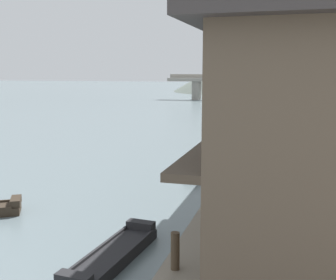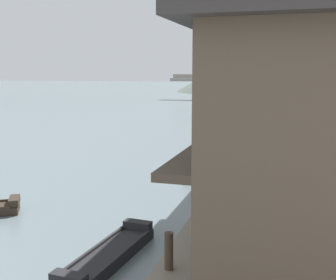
{
  "view_description": "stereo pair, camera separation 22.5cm",
  "coord_description": "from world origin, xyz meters",
  "px_view_note": "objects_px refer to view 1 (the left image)",
  "views": [
    {
      "loc": [
        8.85,
        -5.66,
        5.34
      ],
      "look_at": [
        2.3,
        17.04,
        1.46
      ],
      "focal_mm": 45.27,
      "sensor_mm": 36.0,
      "label": 1
    },
    {
      "loc": [
        9.06,
        -5.6,
        5.34
      ],
      "look_at": [
        2.3,
        17.04,
        1.46
      ],
      "focal_mm": 45.27,
      "sensor_mm": 36.0,
      "label": 2
    }
  ],
  "objects_px": {
    "house_waterfront_second": "(312,73)",
    "house_waterfront_narrow": "(306,91)",
    "boat_moored_third": "(244,128)",
    "house_waterfront_far": "(302,88)",
    "mooring_post_dock_mid": "(220,182)",
    "boat_moored_far": "(211,167)",
    "house_waterfront_end": "(298,85)",
    "house_waterfront_tall": "(312,98)",
    "boat_moored_second": "(113,256)",
    "stone_bridge": "(240,83)",
    "boat_moored_nearest": "(252,114)",
    "mooring_post_dock_near": "(175,251)",
    "boat_midriver_drifting": "(259,108)"
  },
  "relations": [
    {
      "from": "house_waterfront_second",
      "to": "house_waterfront_narrow",
      "type": "relative_size",
      "value": 1.42
    },
    {
      "from": "boat_moored_third",
      "to": "house_waterfront_second",
      "type": "height_order",
      "value": "house_waterfront_second"
    },
    {
      "from": "house_waterfront_far",
      "to": "mooring_post_dock_mid",
      "type": "distance_m",
      "value": 22.66
    },
    {
      "from": "boat_moored_far",
      "to": "house_waterfront_end",
      "type": "xyz_separation_m",
      "value": [
        4.69,
        22.86,
        3.81
      ]
    },
    {
      "from": "house_waterfront_tall",
      "to": "mooring_post_dock_mid",
      "type": "bearing_deg",
      "value": -111.93
    },
    {
      "from": "house_waterfront_end",
      "to": "boat_moored_far",
      "type": "bearing_deg",
      "value": -101.59
    },
    {
      "from": "house_waterfront_end",
      "to": "mooring_post_dock_mid",
      "type": "distance_m",
      "value": 30.61
    },
    {
      "from": "boat_moored_far",
      "to": "house_waterfront_tall",
      "type": "bearing_deg",
      "value": 9.77
    },
    {
      "from": "boat_moored_second",
      "to": "boat_moored_far",
      "type": "bearing_deg",
      "value": 87.16
    },
    {
      "from": "stone_bridge",
      "to": "house_waterfront_end",
      "type": "bearing_deg",
      "value": -73.77
    },
    {
      "from": "boat_moored_third",
      "to": "house_waterfront_tall",
      "type": "xyz_separation_m",
      "value": [
        4.95,
        -14.88,
        3.72
      ]
    },
    {
      "from": "house_waterfront_second",
      "to": "stone_bridge",
      "type": "bearing_deg",
      "value": 98.76
    },
    {
      "from": "boat_moored_far",
      "to": "house_waterfront_far",
      "type": "height_order",
      "value": "house_waterfront_far"
    },
    {
      "from": "boat_moored_nearest",
      "to": "stone_bridge",
      "type": "distance_m",
      "value": 25.85
    },
    {
      "from": "house_waterfront_narrow",
      "to": "stone_bridge",
      "type": "xyz_separation_m",
      "value": [
        -9.84,
        47.91,
        -0.87
      ]
    },
    {
      "from": "boat_moored_second",
      "to": "house_waterfront_far",
      "type": "relative_size",
      "value": 0.55
    },
    {
      "from": "boat_moored_second",
      "to": "boat_moored_third",
      "type": "relative_size",
      "value": 0.83
    },
    {
      "from": "boat_moored_third",
      "to": "mooring_post_dock_near",
      "type": "distance_m",
      "value": 29.62
    },
    {
      "from": "house_waterfront_narrow",
      "to": "mooring_post_dock_mid",
      "type": "relative_size",
      "value": 8.11
    },
    {
      "from": "boat_moored_second",
      "to": "house_waterfront_narrow",
      "type": "bearing_deg",
      "value": 74.05
    },
    {
      "from": "house_waterfront_far",
      "to": "mooring_post_dock_mid",
      "type": "xyz_separation_m",
      "value": [
        -3.2,
        -22.28,
        -2.62
      ]
    },
    {
      "from": "house_waterfront_tall",
      "to": "house_waterfront_far",
      "type": "distance_m",
      "value": 13.9
    },
    {
      "from": "house_waterfront_second",
      "to": "mooring_post_dock_near",
      "type": "relative_size",
      "value": 10.17
    },
    {
      "from": "house_waterfront_narrow",
      "to": "house_waterfront_end",
      "type": "xyz_separation_m",
      "value": [
        -0.32,
        15.23,
        -0.01
      ]
    },
    {
      "from": "boat_moored_far",
      "to": "boat_midriver_drifting",
      "type": "height_order",
      "value": "boat_midriver_drifting"
    },
    {
      "from": "boat_moored_nearest",
      "to": "mooring_post_dock_near",
      "type": "xyz_separation_m",
      "value": [
        2.15,
        -44.03,
        1.26
      ]
    },
    {
      "from": "boat_moored_nearest",
      "to": "mooring_post_dock_near",
      "type": "relative_size",
      "value": 6.07
    },
    {
      "from": "house_waterfront_second",
      "to": "mooring_post_dock_mid",
      "type": "height_order",
      "value": "house_waterfront_second"
    },
    {
      "from": "boat_moored_second",
      "to": "mooring_post_dock_near",
      "type": "height_order",
      "value": "mooring_post_dock_near"
    },
    {
      "from": "boat_moored_third",
      "to": "boat_midriver_drifting",
      "type": "bearing_deg",
      "value": 90.43
    },
    {
      "from": "boat_moored_nearest",
      "to": "boat_moored_second",
      "type": "xyz_separation_m",
      "value": [
        -0.16,
        -42.24,
        0.07
      ]
    },
    {
      "from": "boat_moored_nearest",
      "to": "house_waterfront_tall",
      "type": "distance_m",
      "value": 30.12
    },
    {
      "from": "boat_moored_nearest",
      "to": "house_waterfront_narrow",
      "type": "height_order",
      "value": "house_waterfront_narrow"
    },
    {
      "from": "mooring_post_dock_mid",
      "to": "boat_moored_second",
      "type": "bearing_deg",
      "value": -117.21
    },
    {
      "from": "house_waterfront_second",
      "to": "boat_moored_third",
      "type": "bearing_deg",
      "value": 101.68
    },
    {
      "from": "house_waterfront_narrow",
      "to": "mooring_post_dock_mid",
      "type": "bearing_deg",
      "value": -102.3
    },
    {
      "from": "boat_moored_third",
      "to": "boat_moored_far",
      "type": "distance_m",
      "value": 15.76
    },
    {
      "from": "boat_moored_nearest",
      "to": "house_waterfront_end",
      "type": "height_order",
      "value": "house_waterfront_end"
    },
    {
      "from": "boat_moored_second",
      "to": "house_waterfront_second",
      "type": "xyz_separation_m",
      "value": [
        5.31,
        5.58,
        5.07
      ]
    },
    {
      "from": "boat_moored_nearest",
      "to": "stone_bridge",
      "type": "xyz_separation_m",
      "value": [
        -4.39,
        25.3,
        2.98
      ]
    },
    {
      "from": "boat_moored_third",
      "to": "house_waterfront_far",
      "type": "distance_m",
      "value": 6.14
    },
    {
      "from": "boat_moored_nearest",
      "to": "boat_midriver_drifting",
      "type": "height_order",
      "value": "boat_midriver_drifting"
    },
    {
      "from": "boat_moored_nearest",
      "to": "house_waterfront_tall",
      "type": "bearing_deg",
      "value": -79.34
    },
    {
      "from": "house_waterfront_far",
      "to": "mooring_post_dock_mid",
      "type": "relative_size",
      "value": 10.18
    },
    {
      "from": "boat_moored_nearest",
      "to": "mooring_post_dock_mid",
      "type": "bearing_deg",
      "value": -86.73
    },
    {
      "from": "house_waterfront_end",
      "to": "house_waterfront_tall",
      "type": "bearing_deg",
      "value": -88.96
    },
    {
      "from": "house_waterfront_tall",
      "to": "mooring_post_dock_near",
      "type": "xyz_separation_m",
      "value": [
        -3.37,
        -14.67,
        -2.56
      ]
    },
    {
      "from": "boat_moored_third",
      "to": "house_waterfront_far",
      "type": "bearing_deg",
      "value": -11.62
    },
    {
      "from": "house_waterfront_narrow",
      "to": "house_waterfront_end",
      "type": "distance_m",
      "value": 15.24
    },
    {
      "from": "house_waterfront_second",
      "to": "stone_bridge",
      "type": "xyz_separation_m",
      "value": [
        -9.54,
        61.95,
        -2.16
      ]
    }
  ]
}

